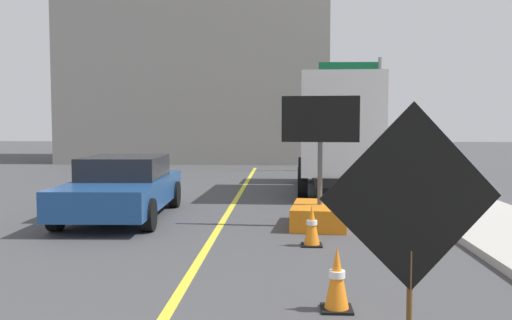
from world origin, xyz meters
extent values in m
cube|color=yellow|center=(0.00, 6.00, 0.00)|extent=(0.14, 36.00, 0.01)
cylinder|color=#593819|center=(2.41, 2.76, 0.53)|extent=(0.05, 0.05, 1.05)
cube|color=orange|center=(2.41, 2.76, 1.52)|extent=(1.53, 0.32, 1.56)
cube|color=black|center=(2.41, 2.74, 1.52)|extent=(1.61, 0.32, 1.63)
cube|color=black|center=(2.40, 2.78, 1.52)|extent=(0.28, 0.06, 0.52)
cube|color=orange|center=(2.07, 9.42, 0.23)|extent=(1.28, 1.91, 0.45)
cylinder|color=#4C4C4C|center=(2.07, 9.42, 1.10)|extent=(0.10, 0.10, 1.30)
cube|color=black|center=(2.07, 9.42, 2.23)|extent=(1.60, 0.25, 0.95)
sphere|color=yellow|center=(2.63, 9.42, 2.23)|extent=(0.09, 0.09, 0.09)
sphere|color=yellow|center=(2.33, 9.45, 2.23)|extent=(0.09, 0.09, 0.09)
sphere|color=yellow|center=(2.03, 9.48, 2.23)|extent=(0.09, 0.09, 0.09)
sphere|color=yellow|center=(1.73, 9.51, 2.23)|extent=(0.09, 0.09, 0.09)
sphere|color=yellow|center=(1.56, 9.53, 2.41)|extent=(0.09, 0.09, 0.09)
sphere|color=yellow|center=(1.56, 9.53, 2.04)|extent=(0.09, 0.09, 0.09)
cube|color=black|center=(2.99, 15.61, 0.57)|extent=(1.76, 6.73, 0.25)
cube|color=silver|center=(3.07, 18.01, 1.65)|extent=(2.27, 1.94, 1.90)
cube|color=silver|center=(2.96, 14.59, 2.11)|extent=(2.36, 4.61, 2.81)
cylinder|color=black|center=(2.01, 17.91, 0.45)|extent=(0.31, 0.91, 0.90)
cylinder|color=black|center=(4.12, 17.84, 0.45)|extent=(0.31, 0.91, 0.90)
cylinder|color=black|center=(1.87, 13.64, 0.45)|extent=(0.31, 0.91, 0.90)
cylinder|color=black|center=(3.98, 13.57, 0.45)|extent=(0.31, 0.91, 0.90)
cube|color=navy|center=(-2.32, 10.20, 0.58)|extent=(2.09, 4.79, 0.60)
cube|color=black|center=(-2.33, 10.44, 1.13)|extent=(1.77, 2.18, 0.50)
cylinder|color=black|center=(-1.34, 8.67, 0.33)|extent=(0.24, 0.67, 0.66)
cylinder|color=black|center=(-3.19, 8.61, 0.33)|extent=(0.24, 0.67, 0.66)
cylinder|color=black|center=(-1.44, 11.79, 0.33)|extent=(0.24, 0.67, 0.66)
cylinder|color=black|center=(-3.30, 11.73, 0.33)|extent=(0.24, 0.67, 0.66)
cylinder|color=gray|center=(5.56, 22.57, 2.50)|extent=(0.18, 0.18, 5.00)
cube|color=#0F6033|center=(4.16, 22.53, 4.15)|extent=(2.60, 0.13, 1.30)
cube|color=white|center=(4.16, 22.57, 4.15)|extent=(1.82, 0.05, 0.18)
cube|color=gray|center=(-3.45, 30.24, 4.76)|extent=(14.15, 9.16, 9.52)
cube|color=black|center=(1.93, 4.25, 0.01)|extent=(0.36, 0.36, 0.03)
cone|color=orange|center=(1.93, 4.25, 0.39)|extent=(0.28, 0.28, 0.71)
cylinder|color=white|center=(1.93, 4.25, 0.42)|extent=(0.19, 0.19, 0.08)
cube|color=black|center=(1.81, 7.55, 0.01)|extent=(0.36, 0.36, 0.03)
cone|color=orange|center=(1.81, 7.55, 0.38)|extent=(0.28, 0.28, 0.70)
cylinder|color=white|center=(1.81, 7.55, 0.41)|extent=(0.19, 0.19, 0.08)
camera|label=1|loc=(1.30, -1.97, 2.15)|focal=38.59mm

